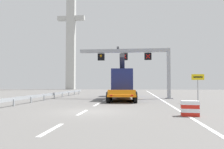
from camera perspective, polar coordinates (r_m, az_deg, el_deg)
The scene contains 9 objects.
ground at distance 15.23m, azimuth -5.85°, elevation -9.57°, with size 112.00×112.00×0.00m, color slate.
lane_markings at distance 27.85m, azimuth -1.18°, elevation -6.30°, with size 0.20×40.15×0.01m.
edge_line_right at distance 27.05m, azimuth 12.61°, elevation -6.36°, with size 0.20×63.00×0.01m, color silver.
overhead_lane_gantry at distance 28.58m, azimuth 6.26°, elevation 4.29°, with size 11.98×0.90×6.74m.
heavy_haul_truck_orange at distance 28.86m, azimuth 2.79°, elevation -2.22°, with size 3.54×14.15×5.30m.
exit_sign_yellow at distance 23.05m, azimuth 21.49°, elevation -1.76°, with size 1.20×0.15×2.83m.
crash_barrier_striped at distance 13.73m, azimuth 19.68°, elevation -8.35°, with size 1.05×0.60×0.90m.
guardrail_left at distance 28.61m, azimuth -14.95°, elevation -5.00°, with size 0.13×27.84×0.76m.
bridge_pylon_distant at distance 74.92m, azimuth -10.65°, elevation 11.15°, with size 9.00×2.00×37.96m.
Camera 1 is at (3.07, -14.80, 1.91)m, focal length 35.03 mm.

